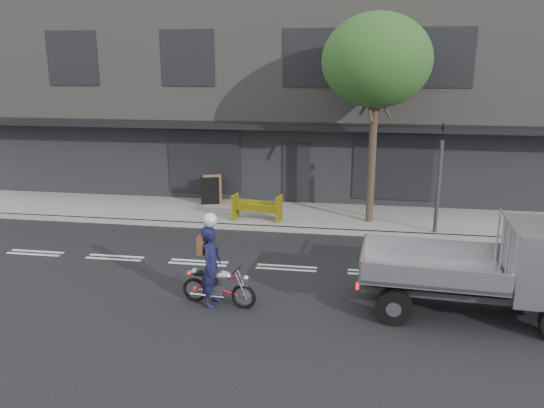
{
  "coord_description": "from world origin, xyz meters",
  "views": [
    {
      "loc": [
        1.69,
        -12.93,
        5.21
      ],
      "look_at": [
        -0.47,
        0.5,
        1.59
      ],
      "focal_mm": 35.0,
      "sensor_mm": 36.0,
      "label": 1
    }
  ],
  "objects_px": {
    "motorcycle": "(219,285)",
    "sandwich_board": "(210,191)",
    "traffic_light_pole": "(439,185)",
    "rider": "(211,266)",
    "street_tree": "(377,61)",
    "flatbed_ute": "(529,264)",
    "construction_barrier": "(256,209)"
  },
  "relations": [
    {
      "from": "construction_barrier",
      "to": "traffic_light_pole",
      "type": "bearing_deg",
      "value": -1.51
    },
    {
      "from": "traffic_light_pole",
      "to": "flatbed_ute",
      "type": "relative_size",
      "value": 0.74
    },
    {
      "from": "sandwich_board",
      "to": "motorcycle",
      "type": "bearing_deg",
      "value": -91.0
    },
    {
      "from": "street_tree",
      "to": "sandwich_board",
      "type": "relative_size",
      "value": 6.34
    },
    {
      "from": "street_tree",
      "to": "motorcycle",
      "type": "distance_m",
      "value": 8.84
    },
    {
      "from": "traffic_light_pole",
      "to": "sandwich_board",
      "type": "bearing_deg",
      "value": 165.43
    },
    {
      "from": "street_tree",
      "to": "traffic_light_pole",
      "type": "xyz_separation_m",
      "value": [
        2.0,
        -0.85,
        -3.63
      ]
    },
    {
      "from": "rider",
      "to": "street_tree",
      "type": "bearing_deg",
      "value": -19.57
    },
    {
      "from": "traffic_light_pole",
      "to": "rider",
      "type": "height_order",
      "value": "traffic_light_pole"
    },
    {
      "from": "traffic_light_pole",
      "to": "rider",
      "type": "bearing_deg",
      "value": -134.02
    },
    {
      "from": "traffic_light_pole",
      "to": "construction_barrier",
      "type": "xyz_separation_m",
      "value": [
        -5.69,
        0.15,
        -1.06
      ]
    },
    {
      "from": "street_tree",
      "to": "construction_barrier",
      "type": "distance_m",
      "value": 6.0
    },
    {
      "from": "street_tree",
      "to": "construction_barrier",
      "type": "height_order",
      "value": "street_tree"
    },
    {
      "from": "rider",
      "to": "motorcycle",
      "type": "bearing_deg",
      "value": -81.31
    },
    {
      "from": "street_tree",
      "to": "flatbed_ute",
      "type": "bearing_deg",
      "value": -63.75
    },
    {
      "from": "flatbed_ute",
      "to": "construction_barrier",
      "type": "xyz_separation_m",
      "value": [
        -6.77,
        5.54,
        -0.63
      ]
    },
    {
      "from": "motorcycle",
      "to": "sandwich_board",
      "type": "xyz_separation_m",
      "value": [
        -2.35,
        7.76,
        0.22
      ]
    },
    {
      "from": "flatbed_ute",
      "to": "street_tree",
      "type": "bearing_deg",
      "value": 120.11
    },
    {
      "from": "sandwich_board",
      "to": "flatbed_ute",
      "type": "bearing_deg",
      "value": -57.85
    },
    {
      "from": "street_tree",
      "to": "flatbed_ute",
      "type": "xyz_separation_m",
      "value": [
        3.08,
        -6.24,
        -4.05
      ]
    },
    {
      "from": "street_tree",
      "to": "motorcycle",
      "type": "bearing_deg",
      "value": -117.27
    },
    {
      "from": "rider",
      "to": "sandwich_board",
      "type": "xyz_separation_m",
      "value": [
        -2.2,
        7.76,
        -0.22
      ]
    },
    {
      "from": "traffic_light_pole",
      "to": "flatbed_ute",
      "type": "distance_m",
      "value": 5.52
    },
    {
      "from": "street_tree",
      "to": "flatbed_ute",
      "type": "distance_m",
      "value": 8.05
    },
    {
      "from": "flatbed_ute",
      "to": "motorcycle",
      "type": "bearing_deg",
      "value": -173.04
    },
    {
      "from": "motorcycle",
      "to": "rider",
      "type": "height_order",
      "value": "rider"
    },
    {
      "from": "motorcycle",
      "to": "flatbed_ute",
      "type": "xyz_separation_m",
      "value": [
        6.48,
        0.35,
        0.76
      ]
    },
    {
      "from": "motorcycle",
      "to": "sandwich_board",
      "type": "height_order",
      "value": "sandwich_board"
    },
    {
      "from": "street_tree",
      "to": "traffic_light_pole",
      "type": "bearing_deg",
      "value": -23.03
    },
    {
      "from": "traffic_light_pole",
      "to": "construction_barrier",
      "type": "distance_m",
      "value": 5.79
    },
    {
      "from": "sandwich_board",
      "to": "construction_barrier",
      "type": "bearing_deg",
      "value": -60.03
    },
    {
      "from": "flatbed_ute",
      "to": "traffic_light_pole",
      "type": "bearing_deg",
      "value": 105.18
    }
  ]
}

